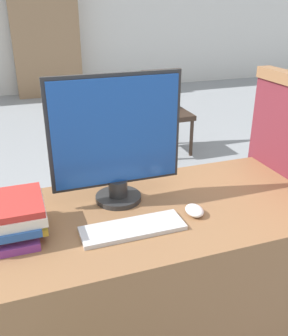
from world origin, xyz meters
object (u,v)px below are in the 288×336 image
object	(u,v)px
keyboard	(133,228)
mouse	(194,210)
far_chair	(165,107)
book_stack	(16,217)
monitor	(116,139)

from	to	relation	value
keyboard	mouse	world-z (taller)	mouse
keyboard	far_chair	distance (m)	2.74
keyboard	book_stack	world-z (taller)	book_stack
keyboard	monitor	bearing A→B (deg)	86.77
keyboard	mouse	bearing A→B (deg)	5.30
far_chair	keyboard	bearing A→B (deg)	-95.78
mouse	far_chair	distance (m)	2.63
monitor	keyboard	size ratio (longest dim) A/B	1.40
book_stack	far_chair	bearing A→B (deg)	57.20
monitor	keyboard	xyz separation A→B (m)	(-0.01, -0.23, -0.25)
monitor	mouse	distance (m)	0.40
monitor	book_stack	distance (m)	0.45
keyboard	far_chair	size ratio (longest dim) A/B	0.44
keyboard	mouse	xyz separation A→B (m)	(0.25, 0.02, 0.01)
monitor	mouse	world-z (taller)	monitor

